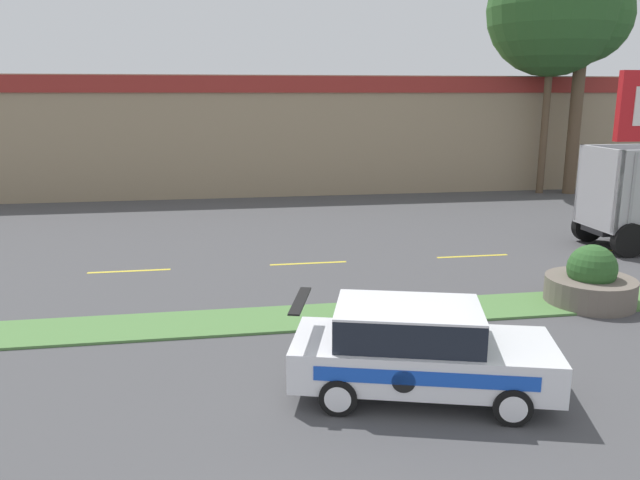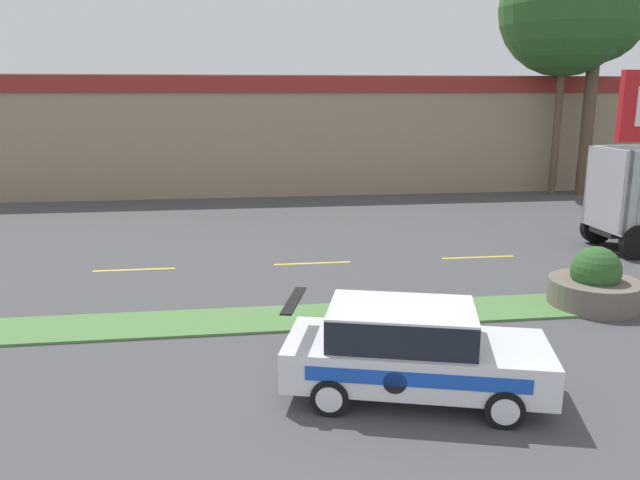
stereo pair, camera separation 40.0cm
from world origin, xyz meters
The scene contains 9 objects.
grass_verge centered at (0.00, 8.89, 0.03)m, with size 120.00×1.68×0.06m, color #517F42.
centre_line_4 centered at (-3.46, 13.73, 0.00)m, with size 2.40×0.14×0.01m, color yellow.
centre_line_5 centered at (1.94, 13.73, 0.00)m, with size 2.40×0.14×0.01m, color yellow.
centre_line_6 centered at (7.34, 13.73, 0.00)m, with size 2.40×0.14×0.01m, color yellow.
centre_line_7 centered at (12.74, 13.73, 0.00)m, with size 2.40×0.14×0.01m, color yellow.
rally_car centered at (2.56, 4.85, 0.84)m, with size 4.82×3.00×1.66m.
stone_planter centered at (8.36, 8.82, 0.54)m, with size 2.19×2.19×1.52m.
store_building_backdrop centered at (5.44, 32.66, 3.03)m, with size 42.89×12.10×6.05m.
tree_behind_left centered at (17.57, 25.35, 9.32)m, with size 4.72×4.72×12.50m.
Camera 2 is at (-0.36, -4.87, 5.16)m, focal length 35.00 mm.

